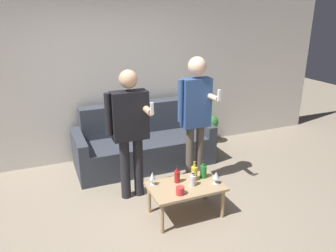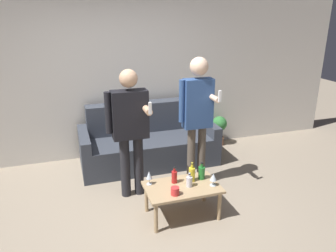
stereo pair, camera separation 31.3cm
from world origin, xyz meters
name	(u,v)px [view 1 (the left image)]	position (x,y,z in m)	size (l,w,h in m)	color
ground_plane	(155,222)	(0.00, 0.00, 0.00)	(16.00, 16.00, 0.00)	gray
wall_back	(108,75)	(0.00, 2.04, 1.35)	(8.00, 0.06, 2.70)	silver
couch	(143,143)	(0.38, 1.55, 0.32)	(2.09, 0.89, 0.92)	#383D47
coffee_table	(186,189)	(0.39, -0.01, 0.34)	(0.86, 0.52, 0.39)	tan
bottle_orange	(177,176)	(0.32, 0.10, 0.47)	(0.07, 0.07, 0.20)	#B21E1E
bottle_green	(203,171)	(0.66, 0.09, 0.48)	(0.08, 0.08, 0.21)	#23752D
bottle_dark	(193,180)	(0.46, -0.03, 0.46)	(0.07, 0.07, 0.17)	silver
bottle_yellow	(194,173)	(0.53, 0.07, 0.49)	(0.07, 0.07, 0.24)	yellow
wine_glass_near	(216,176)	(0.73, -0.10, 0.49)	(0.08, 0.08, 0.15)	silver
wine_glass_far	(152,176)	(0.04, 0.15, 0.50)	(0.07, 0.07, 0.17)	silver
cup_on_table	(180,191)	(0.25, -0.16, 0.44)	(0.09, 0.09, 0.09)	red
person_standing_left	(130,126)	(-0.07, 0.64, 0.97)	(0.52, 0.43, 1.66)	#232328
person_standing_right	(196,111)	(0.81, 0.62, 1.07)	(0.45, 0.44, 1.77)	brown
potted_plant	(211,126)	(1.77, 1.84, 0.33)	(0.26, 0.26, 0.53)	#936042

